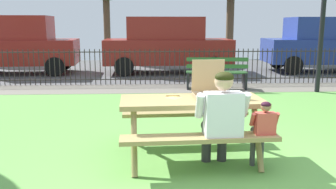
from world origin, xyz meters
TOP-DOWN VIEW (x-y plane):
  - ground at (0.00, 1.37)m, footprint 28.00×10.75m
  - cobblestone_walkway at (0.00, 6.05)m, footprint 28.00×1.40m
  - street_asphalt at (0.00, 10.36)m, footprint 28.00×7.22m
  - picnic_table_foreground at (-0.55, 0.94)m, footprint 1.86×1.55m
  - pizza_box_open at (-0.32, 0.96)m, footprint 0.45×0.48m
  - pizza_slice_on_table at (-0.78, 1.04)m, footprint 0.19×0.22m
  - adult_at_table at (-0.27, 0.45)m, footprint 0.62×0.60m
  - child_at_table at (0.22, 0.44)m, footprint 0.33×0.32m
  - iron_fence_streetside at (0.00, 6.75)m, footprint 23.93×0.03m
  - park_bench_center at (0.70, 5.91)m, footprint 1.63×0.60m
  - parked_car_left at (-5.54, 9.28)m, footprint 3.99×2.01m
  - parked_car_center at (-0.45, 9.28)m, footprint 4.43×1.96m
  - parked_car_right at (5.32, 9.29)m, footprint 4.48×2.08m

SIDE VIEW (x-z plane):
  - ground at x=0.00m, z-range -0.02..0.00m
  - street_asphalt at x=0.00m, z-range -0.01..0.00m
  - cobblestone_walkway at x=0.00m, z-range -0.01..0.00m
  - park_bench_center at x=0.70m, z-range -0.01..0.84m
  - child_at_table at x=0.22m, z-range 0.09..0.93m
  - iron_fence_streetside at x=0.00m, z-range 0.01..1.02m
  - picnic_table_foreground at x=-0.55m, z-range 0.20..0.99m
  - adult_at_table at x=-0.27m, z-range 0.06..1.25m
  - pizza_slice_on_table at x=-0.78m, z-range 0.77..0.79m
  - pizza_box_open at x=-0.32m, z-range 0.62..1.10m
  - parked_car_center at x=-0.45m, z-range 0.04..1.98m
  - parked_car_right at x=5.32m, z-range 0.04..1.98m
  - parked_car_left at x=-5.54m, z-range 0.02..2.00m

